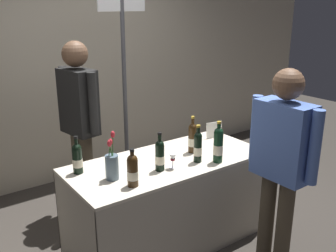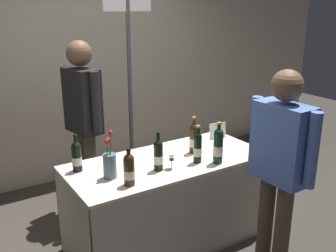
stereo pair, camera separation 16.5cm
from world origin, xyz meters
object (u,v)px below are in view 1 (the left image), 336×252
Objects in this scene: vendor_presenter at (79,115)px; wine_glass_near_vendor at (173,158)px; tasting_table at (168,186)px; display_bottle_0 at (218,144)px; booth_signpost at (124,79)px; flower_vase at (112,165)px; taster_foreground_right at (281,157)px; featured_wine_bottle at (160,155)px.

wine_glass_near_vendor is at bearing 8.25° from vendor_presenter.
display_bottle_0 is (0.31, -0.27, 0.39)m from tasting_table.
display_bottle_0 is at bearing -84.45° from booth_signpost.
flower_vase is at bearing 165.69° from display_bottle_0.
taster_foreground_right is at bearing -50.90° from wine_glass_near_vendor.
booth_signpost is at bearing 55.78° from flower_vase.
display_bottle_0 is 1.36m from booth_signpost.
flower_vase is (-0.38, 0.08, -0.02)m from featured_wine_bottle.
featured_wine_bottle is 0.89× the size of display_bottle_0.
flower_vase is at bearing -18.92° from vendor_presenter.
taster_foreground_right is (1.00, -0.74, 0.07)m from flower_vase.
flower_vase is 0.23× the size of taster_foreground_right.
wine_glass_near_vendor is at bearing 163.10° from display_bottle_0.
wine_glass_near_vendor is 1.10m from vendor_presenter.
vendor_presenter is at bearing 25.98° from taster_foreground_right.
featured_wine_bottle is 0.18× the size of vendor_presenter.
flower_vase is 0.95m from vendor_presenter.
tasting_table is at bearing 15.03° from vendor_presenter.
vendor_presenter is (-0.33, 1.03, 0.17)m from wine_glass_near_vendor.
wine_glass_near_vendor is 0.50m from flower_vase.
booth_signpost reaches higher than featured_wine_bottle.
featured_wine_bottle is 0.15× the size of booth_signpost.
tasting_table is 1.01m from taster_foreground_right.
flower_vase is 0.17× the size of booth_signpost.
booth_signpost is at bearing 95.55° from display_bottle_0.
taster_foreground_right is 0.76× the size of booth_signpost.
vendor_presenter is 0.81× the size of booth_signpost.
display_bottle_0 is at bearing -16.90° from wine_glass_near_vendor.
taster_foreground_right is at bearing -75.08° from display_bottle_0.
vendor_presenter is at bearing 107.76° from wine_glass_near_vendor.
tasting_table is at bearing 37.16° from featured_wine_bottle.
flower_vase is (-0.86, 0.22, -0.04)m from display_bottle_0.
wine_glass_near_vendor is at bearing -12.24° from flower_vase.
display_bottle_0 is (0.49, -0.14, 0.02)m from featured_wine_bottle.
tasting_table is 0.57m from display_bottle_0.
vendor_presenter reaches higher than display_bottle_0.
featured_wine_bottle is 0.39m from flower_vase.
booth_signpost reaches higher than vendor_presenter.
booth_signpost is (0.18, 1.03, 0.75)m from tasting_table.
wine_glass_near_vendor is 0.07× the size of vendor_presenter.
featured_wine_bottle is at bearing -11.71° from flower_vase.
tasting_table is 5.42× the size of featured_wine_bottle.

